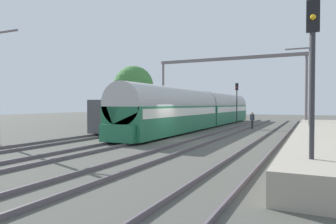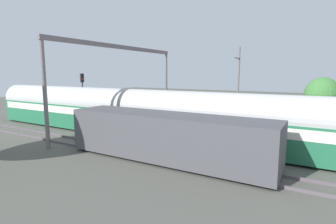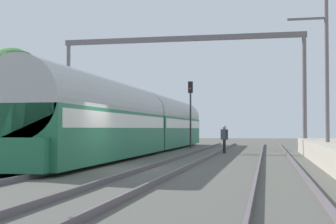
{
  "view_description": "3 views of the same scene",
  "coord_description": "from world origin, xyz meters",
  "px_view_note": "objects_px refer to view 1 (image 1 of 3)",
  "views": [
    {
      "loc": [
        8.76,
        -19.58,
        2.48
      ],
      "look_at": [
        -2.05,
        3.41,
        1.87
      ],
      "focal_mm": 32.96,
      "sensor_mm": 36.0,
      "label": 1
    },
    {
      "loc": [
        -19.61,
        -1.54,
        5.3
      ],
      "look_at": [
        0.02,
        9.96,
        1.95
      ],
      "focal_mm": 28.38,
      "sensor_mm": 36.0,
      "label": 2
    },
    {
      "loc": [
        5.77,
        -17.87,
        1.54
      ],
      "look_at": [
        -1.03,
        15.73,
        2.69
      ],
      "focal_mm": 52.48,
      "sensor_mm": 36.0,
      "label": 3
    }
  ],
  "objects_px": {
    "freight_car": "(143,115)",
    "railway_signal_near": "(312,70)",
    "passenger_train": "(203,109)",
    "catenary_gantry": "(228,74)",
    "person_crossing": "(252,119)",
    "railway_signal_far": "(237,98)"
  },
  "relations": [
    {
      "from": "person_crossing",
      "to": "railway_signal_far",
      "type": "height_order",
      "value": "railway_signal_far"
    },
    {
      "from": "passenger_train",
      "to": "catenary_gantry",
      "type": "distance_m",
      "value": 5.09
    },
    {
      "from": "railway_signal_far",
      "to": "railway_signal_near",
      "type": "bearing_deg",
      "value": -73.51
    },
    {
      "from": "passenger_train",
      "to": "catenary_gantry",
      "type": "xyz_separation_m",
      "value": [
        2.05,
        2.49,
        3.94
      ]
    },
    {
      "from": "railway_signal_near",
      "to": "railway_signal_far",
      "type": "distance_m",
      "value": 31.29
    },
    {
      "from": "passenger_train",
      "to": "railway_signal_near",
      "type": "height_order",
      "value": "railway_signal_near"
    },
    {
      "from": "freight_car",
      "to": "railway_signal_far",
      "type": "bearing_deg",
      "value": 66.46
    },
    {
      "from": "passenger_train",
      "to": "freight_car",
      "type": "xyz_separation_m",
      "value": [
        -4.11,
        -6.08,
        -0.5
      ]
    },
    {
      "from": "freight_car",
      "to": "person_crossing",
      "type": "relative_size",
      "value": 7.51
    },
    {
      "from": "railway_signal_near",
      "to": "catenary_gantry",
      "type": "relative_size",
      "value": 0.33
    },
    {
      "from": "freight_car",
      "to": "railway_signal_far",
      "type": "xyz_separation_m",
      "value": [
        6.02,
        13.83,
        1.87
      ]
    },
    {
      "from": "freight_car",
      "to": "railway_signal_near",
      "type": "bearing_deg",
      "value": -47.34
    },
    {
      "from": "passenger_train",
      "to": "catenary_gantry",
      "type": "bearing_deg",
      "value": 50.45
    },
    {
      "from": "passenger_train",
      "to": "railway_signal_far",
      "type": "distance_m",
      "value": 8.1
    },
    {
      "from": "passenger_train",
      "to": "person_crossing",
      "type": "height_order",
      "value": "passenger_train"
    },
    {
      "from": "person_crossing",
      "to": "railway_signal_near",
      "type": "xyz_separation_m",
      "value": [
        5.58,
        -22.35,
        2.44
      ]
    },
    {
      "from": "passenger_train",
      "to": "railway_signal_far",
      "type": "height_order",
      "value": "railway_signal_far"
    },
    {
      "from": "passenger_train",
      "to": "freight_car",
      "type": "distance_m",
      "value": 7.36
    },
    {
      "from": "railway_signal_near",
      "to": "freight_car",
      "type": "bearing_deg",
      "value": 132.66
    },
    {
      "from": "freight_car",
      "to": "catenary_gantry",
      "type": "xyz_separation_m",
      "value": [
        6.16,
        8.57,
        4.45
      ]
    },
    {
      "from": "railway_signal_far",
      "to": "catenary_gantry",
      "type": "relative_size",
      "value": 0.31
    },
    {
      "from": "railway_signal_near",
      "to": "person_crossing",
      "type": "bearing_deg",
      "value": 104.02
    }
  ]
}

